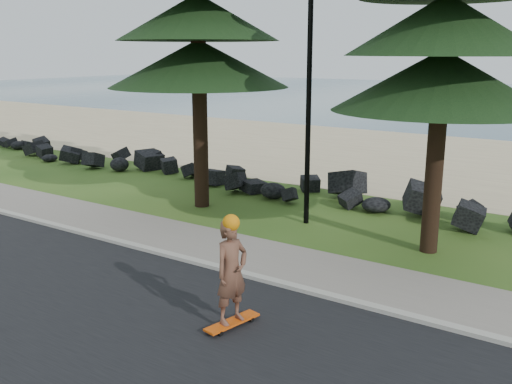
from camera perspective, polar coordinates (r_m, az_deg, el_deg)
ground at (r=13.16m, az=-1.76°, el=-6.49°), size 160.00×160.00×0.00m
road at (r=10.15m, az=-17.10°, el=-13.54°), size 160.00×7.00×0.02m
kerb at (r=12.47m, az=-4.18°, el=-7.46°), size 160.00×0.20×0.10m
sidewalk at (r=13.30m, az=-1.26°, el=-6.08°), size 160.00×2.00×0.08m
beach_sand at (r=25.96m, az=17.16°, el=3.12°), size 160.00×15.00×0.01m
seawall_boulders at (r=17.80m, az=8.75°, el=-1.19°), size 60.00×2.40×1.10m
lamp_post at (r=15.06m, az=5.36°, el=12.14°), size 0.25×0.14×8.14m
skateboarder at (r=9.58m, az=-2.45°, el=-8.05°), size 0.55×1.10×1.99m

